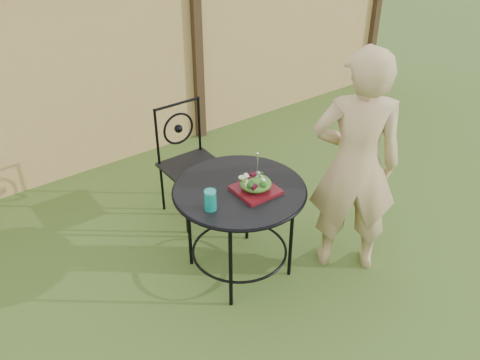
{
  "coord_description": "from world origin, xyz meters",
  "views": [
    {
      "loc": [
        -1.38,
        -2.27,
        2.73
      ],
      "look_at": [
        0.43,
        0.22,
        0.75
      ],
      "focal_mm": 40.0,
      "sensor_mm": 36.0,
      "label": 1
    }
  ],
  "objects_px": {
    "diner": "(355,166)",
    "salad_plate": "(256,190)",
    "patio_chair": "(190,159)",
    "patio_table": "(240,205)"
  },
  "relations": [
    {
      "from": "patio_chair",
      "to": "diner",
      "type": "xyz_separation_m",
      "value": [
        0.58,
        -1.24,
        0.34
      ]
    },
    {
      "from": "patio_chair",
      "to": "diner",
      "type": "distance_m",
      "value": 1.42
    },
    {
      "from": "patio_chair",
      "to": "salad_plate",
      "type": "bearing_deg",
      "value": -92.86
    },
    {
      "from": "patio_table",
      "to": "patio_chair",
      "type": "bearing_deg",
      "value": 82.42
    },
    {
      "from": "diner",
      "to": "patio_table",
      "type": "bearing_deg",
      "value": 10.49
    },
    {
      "from": "patio_chair",
      "to": "patio_table",
      "type": "bearing_deg",
      "value": -97.58
    },
    {
      "from": "patio_table",
      "to": "salad_plate",
      "type": "bearing_deg",
      "value": -54.4
    },
    {
      "from": "diner",
      "to": "salad_plate",
      "type": "xyz_separation_m",
      "value": [
        -0.63,
        0.29,
        -0.11
      ]
    },
    {
      "from": "diner",
      "to": "salad_plate",
      "type": "bearing_deg",
      "value": 14.56
    },
    {
      "from": "patio_table",
      "to": "salad_plate",
      "type": "distance_m",
      "value": 0.19
    }
  ]
}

